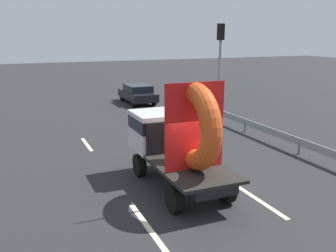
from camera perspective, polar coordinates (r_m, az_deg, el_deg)
name	(u,v)px	position (r m, az deg, el deg)	size (l,w,h in m)	color
ground_plane	(198,193)	(12.26, 4.54, -10.11)	(120.00, 120.00, 0.00)	#28282B
flatbed_truck	(176,136)	(12.34, 1.15, -1.61)	(2.02, 4.92, 3.64)	black
distant_sedan	(138,93)	(27.70, -4.65, 5.00)	(1.80, 4.19, 1.37)	black
traffic_light	(220,58)	(21.79, 7.92, 10.17)	(0.42, 0.36, 5.53)	gray
guardrail	(270,131)	(18.20, 15.20, -0.77)	(0.10, 15.99, 0.71)	gray
lane_dash_left_near	(148,228)	(10.23, -2.99, -15.20)	(2.92, 0.16, 0.01)	beige
lane_dash_left_far	(87,144)	(17.73, -12.24, -2.75)	(2.23, 0.16, 0.01)	beige
lane_dash_right_near	(261,201)	(11.98, 13.93, -11.08)	(2.49, 0.16, 0.01)	beige
lane_dash_right_far	(164,138)	(18.37, -0.60, -1.85)	(2.36, 0.16, 0.01)	beige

